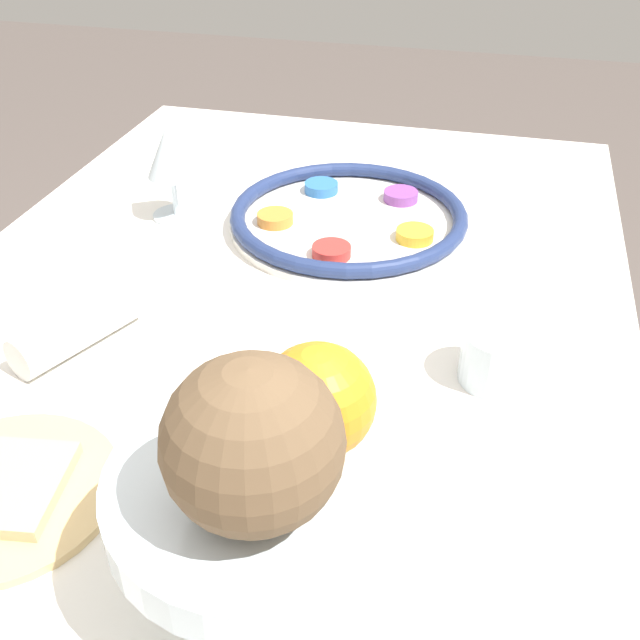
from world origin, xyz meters
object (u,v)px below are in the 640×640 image
(seder_plate, at_px, (349,217))
(fruit_stand, at_px, (263,501))
(bread_plate, at_px, (4,491))
(cup_near, at_px, (497,358))
(wine_glass, at_px, (170,155))
(orange_fruit, at_px, (317,400))
(coconut, at_px, (253,443))
(napkin_roll, at_px, (77,328))

(seder_plate, distance_m, fruit_stand, 0.57)
(bread_plate, bearing_deg, cup_near, 123.58)
(wine_glass, xyz_separation_m, orange_fruit, (0.50, 0.33, 0.06))
(seder_plate, relative_size, cup_near, 4.35)
(bread_plate, relative_size, cup_near, 2.57)
(wine_glass, relative_size, fruit_stand, 0.62)
(coconut, height_order, napkin_roll, coconut)
(wine_glass, distance_m, cup_near, 0.52)
(coconut, bearing_deg, orange_fruit, 160.68)
(orange_fruit, height_order, coconut, coconut)
(wine_glass, xyz_separation_m, napkin_roll, (0.31, 0.02, -0.07))
(seder_plate, xyz_separation_m, cup_near, (0.28, 0.21, 0.01))
(cup_near, bearing_deg, wine_glass, -119.85)
(fruit_stand, height_order, napkin_roll, fruit_stand)
(fruit_stand, bearing_deg, coconut, 12.04)
(seder_plate, xyz_separation_m, napkin_roll, (0.33, -0.22, 0.01))
(fruit_stand, bearing_deg, bread_plate, -95.36)
(coconut, relative_size, napkin_roll, 0.74)
(fruit_stand, bearing_deg, seder_plate, -173.61)
(coconut, bearing_deg, bread_plate, -101.54)
(seder_plate, relative_size, napkin_roll, 2.13)
(seder_plate, distance_m, orange_fruit, 0.55)
(fruit_stand, relative_size, coconut, 1.92)
(fruit_stand, bearing_deg, orange_fruit, 142.87)
(wine_glass, xyz_separation_m, cup_near, (0.26, 0.45, -0.06))
(fruit_stand, height_order, cup_near, fruit_stand)
(coconut, relative_size, cup_near, 1.51)
(wine_glass, distance_m, orange_fruit, 0.60)
(napkin_roll, distance_m, cup_near, 0.43)
(wine_glass, relative_size, napkin_roll, 0.88)
(fruit_stand, xyz_separation_m, cup_near, (-0.28, 0.15, -0.06))
(napkin_roll, bearing_deg, cup_near, 96.46)
(bread_plate, bearing_deg, napkin_roll, -167.50)
(fruit_stand, height_order, bread_plate, fruit_stand)
(fruit_stand, distance_m, bread_plate, 0.25)
(bread_plate, bearing_deg, wine_glass, -172.56)
(fruit_stand, relative_size, bread_plate, 1.13)
(wine_glass, distance_m, coconut, 0.64)
(wine_glass, relative_size, bread_plate, 0.70)
(wine_glass, height_order, fruit_stand, wine_glass)
(seder_plate, xyz_separation_m, wine_glass, (0.03, -0.24, 0.08))
(seder_plate, height_order, wine_glass, wine_glass)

